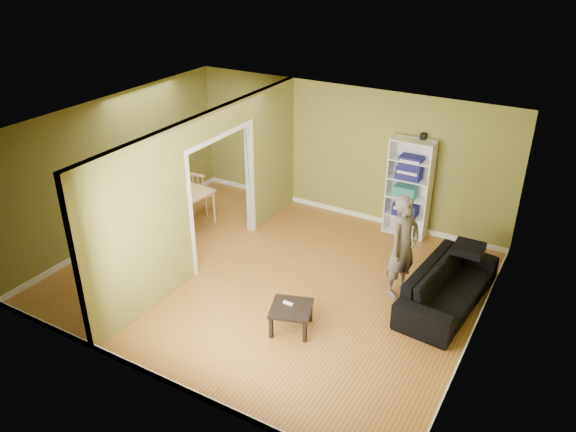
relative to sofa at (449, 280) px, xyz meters
The scene contains 16 objects.
room_shell 2.93m from the sofa, 165.05° to the right, with size 6.50×6.50×6.50m.
partition 4.06m from the sofa, 169.53° to the right, with size 0.22×5.50×2.60m, color olive, non-canonical shape.
wall_speaker 2.74m from the sofa, 121.36° to the left, with size 0.10×0.10×0.10m, color black.
sofa is the anchor object (origin of this frame).
person 0.93m from the sofa, behind, with size 0.55×0.71×1.95m, color slate.
bookshelf 2.35m from the sofa, 124.99° to the left, with size 0.78×0.34×1.85m.
paper_box_navy_a 2.27m from the sofa, 126.10° to the left, with size 0.44×0.29×0.23m, color #131351.
paper_box_teal 2.33m from the sofa, 126.87° to the left, with size 0.40×0.26×0.21m, color #195E5B.
paper_box_navy_b 2.41m from the sofa, 126.18° to the left, with size 0.43×0.28×0.22m, color navy.
paper_box_navy_c 2.48m from the sofa, 125.77° to the left, with size 0.41×0.27×0.21m, color navy.
coffee_table 2.46m from the sofa, 135.40° to the right, with size 0.57×0.57×0.38m.
game_controller 2.49m from the sofa, 137.33° to the right, with size 0.15×0.04×0.03m, color white.
dining_table 5.22m from the sofa, behind, with size 1.12×0.75×0.70m.
chair_left 6.04m from the sofa, behind, with size 0.43×0.43×0.95m, color #D8B98E, non-canonical shape.
chair_near 5.21m from the sofa, behind, with size 0.47×0.47×1.02m, color tan, non-canonical shape.
chair_far 5.19m from the sofa, behind, with size 0.41×0.41×0.90m, color tan, non-canonical shape.
Camera 1 is at (4.12, -6.62, 5.10)m, focal length 35.00 mm.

